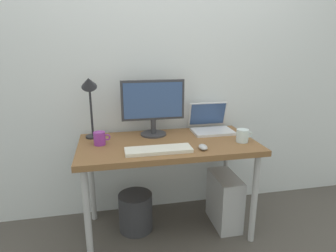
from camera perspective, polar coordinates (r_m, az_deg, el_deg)
name	(u,v)px	position (r m, az deg, el deg)	size (l,w,h in m)	color
ground_plane	(168,228)	(2.41, 0.00, -19.80)	(6.00, 6.00, 0.00)	#4C4742
back_wall	(158,59)	(2.33, -1.94, 13.32)	(4.40, 0.04, 2.60)	silver
desk	(168,151)	(2.09, 0.00, -5.03)	(1.27, 0.64, 0.73)	brown
monitor	(153,104)	(2.17, -3.01, 4.33)	(0.48, 0.20, 0.43)	#333338
laptop	(210,124)	(2.35, 8.49, 0.41)	(0.32, 0.28, 0.22)	silver
desk_lamp	(90,93)	(2.14, -15.42, 6.45)	(0.11, 0.16, 0.49)	#232328
keyboard	(159,150)	(1.88, -1.90, -4.81)	(0.44, 0.14, 0.02)	silver
mouse	(203,147)	(1.93, 7.03, -4.21)	(0.06, 0.09, 0.03)	#B2B2B7
coffee_mug	(100,138)	(2.06, -13.50, -2.41)	(0.12, 0.08, 0.09)	purple
glass_cup	(243,136)	(2.13, 14.70, -1.88)	(0.12, 0.09, 0.09)	silver
computer_tower	(224,200)	(2.40, 11.21, -14.31)	(0.18, 0.36, 0.42)	#B2B2B7
wastebasket	(136,212)	(2.33, -6.49, -16.69)	(0.26, 0.26, 0.30)	#333338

